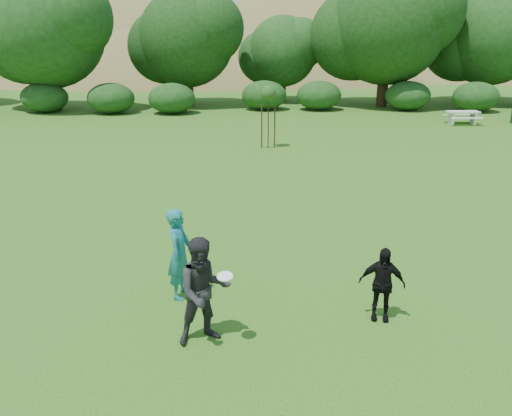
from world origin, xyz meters
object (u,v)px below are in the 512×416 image
at_px(player_black, 382,284).
at_px(picnic_table, 463,115).
at_px(player_teal, 179,253).
at_px(player_grey, 204,291).
at_px(sapling, 268,95).

height_order(player_black, picnic_table, player_black).
height_order(player_teal, picnic_table, player_teal).
xyz_separation_m(player_grey, sapling, (1.99, 15.31, 1.45)).
bearing_deg(player_teal, sapling, 0.74).
bearing_deg(player_black, picnic_table, 76.69).
relative_size(sapling, picnic_table, 1.58).
bearing_deg(player_black, player_teal, 178.98).
relative_size(player_teal, picnic_table, 1.05).
bearing_deg(player_grey, picnic_table, 38.87).
bearing_deg(sapling, player_teal, -100.64).
bearing_deg(sapling, player_grey, -97.39).
distance_m(player_black, picnic_table, 23.16).
xyz_separation_m(player_teal, player_black, (3.83, -1.00, -0.22)).
bearing_deg(picnic_table, player_teal, -126.06).
distance_m(player_grey, player_black, 3.30).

